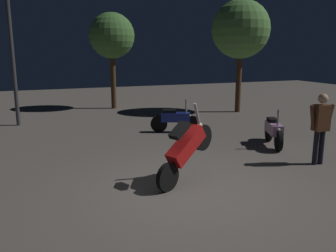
# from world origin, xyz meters

# --- Properties ---
(ground_plane) EXTENTS (40.00, 40.00, 0.00)m
(ground_plane) POSITION_xyz_m (0.00, 0.00, 0.00)
(ground_plane) COLOR #605951
(motorcycle_red_foreground) EXTENTS (1.52, 0.85, 1.63)m
(motorcycle_red_foreground) POSITION_xyz_m (-0.01, 0.33, 0.74)
(motorcycle_red_foreground) COLOR black
(motorcycle_red_foreground) RESTS_ON ground_plane
(motorcycle_blue_parked_left) EXTENTS (1.57, 0.74, 1.11)m
(motorcycle_blue_parked_left) POSITION_xyz_m (1.54, 4.65, 0.44)
(motorcycle_blue_parked_left) COLOR black
(motorcycle_blue_parked_left) RESTS_ON ground_plane
(motorcycle_pink_parked_right) EXTENTS (0.74, 1.57, 1.11)m
(motorcycle_pink_parked_right) POSITION_xyz_m (3.52, 2.09, 0.44)
(motorcycle_pink_parked_right) COLOR black
(motorcycle_pink_parked_right) RESTS_ON ground_plane
(person_rider_beside) EXTENTS (0.67, 0.28, 1.70)m
(person_rider_beside) POSITION_xyz_m (3.45, 0.32, 1.02)
(person_rider_beside) COLOR black
(person_rider_beside) RESTS_ON ground_plane
(streetlamp_near) EXTENTS (0.36, 0.36, 5.47)m
(streetlamp_near) POSITION_xyz_m (-3.38, 7.74, 3.43)
(streetlamp_near) COLOR #38383D
(streetlamp_near) RESTS_ON ground_plane
(tree_left_bg) EXTENTS (2.06, 2.06, 4.37)m
(tree_left_bg) POSITION_xyz_m (0.72, 10.30, 3.30)
(tree_left_bg) COLOR #4C331E
(tree_left_bg) RESTS_ON ground_plane
(tree_center_bg) EXTENTS (2.48, 2.48, 4.80)m
(tree_center_bg) POSITION_xyz_m (5.64, 7.36, 3.54)
(tree_center_bg) COLOR #4C331E
(tree_center_bg) RESTS_ON ground_plane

